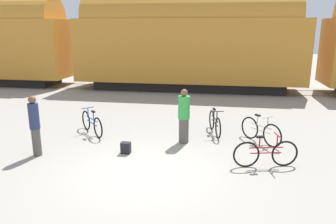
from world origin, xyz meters
The scene contains 11 objects.
ground_plane centered at (0.00, 0.00, 0.00)m, with size 80.00×80.00×0.00m, color gray.
freight_train centered at (0.00, 11.58, 2.89)m, with size 41.09×2.95×5.48m.
rail_near centered at (0.00, 10.86, 0.01)m, with size 53.09×0.07×0.01m, color #4C4238.
rail_far centered at (0.00, 12.30, 0.01)m, with size 53.09×0.07×0.01m, color #4C4238.
bicycle_maroon centered at (3.19, 0.81, 0.38)m, with size 1.73×0.51×0.90m.
bicycle_black centered at (1.79, 3.44, 0.38)m, with size 0.52×1.69×0.89m.
bicycle_blue centered at (-2.45, 2.74, 0.38)m, with size 1.28×1.35×0.89m.
bicycle_silver centered at (3.26, 2.73, 0.39)m, with size 1.15×1.33×0.93m.
person_in_navy centered at (-3.27, 0.58, 0.91)m, with size 0.29×0.29×1.78m.
person_in_green centered at (0.82, 2.36, 0.87)m, with size 0.37×0.37×1.75m.
backpack centered at (-0.76, 1.14, 0.17)m, with size 0.28×0.20×0.34m.
Camera 1 is at (1.92, -7.63, 3.65)m, focal length 35.00 mm.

